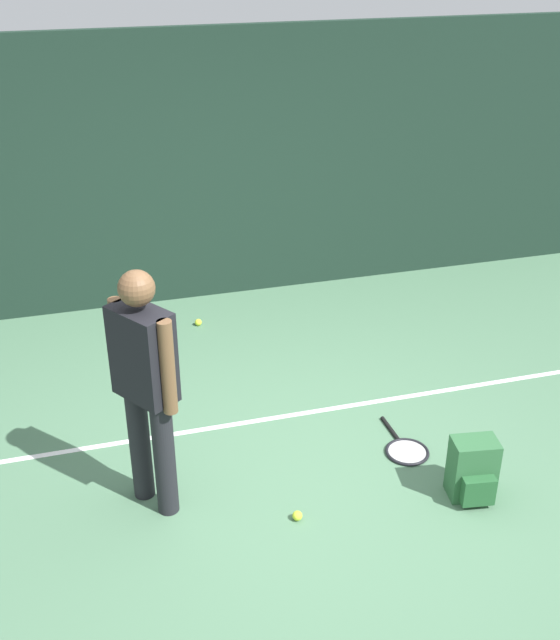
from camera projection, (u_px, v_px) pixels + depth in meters
The scene contains 8 objects.
ground_plane at pixel (295, 469), 5.52m from camera, with size 12.00×12.00×0.00m, color #4C7556.
back_fence at pixel (208, 170), 7.46m from camera, with size 10.00×0.10×2.63m, color #192D23.
court_line at pixel (272, 418), 6.07m from camera, with size 9.00×0.05×0.00m, color white.
tennis_player at pixel (145, 380), 4.77m from camera, with size 0.41×0.45×1.70m.
tennis_racket at pixel (405, 449), 5.70m from camera, with size 0.33×0.62×0.03m.
backpack at pixel (473, 471), 5.17m from camera, with size 0.33×0.31×0.44m.
tennis_ball_near_player at pixel (198, 322), 7.42m from camera, with size 0.07×0.07×0.07m, color #CCE033.
tennis_ball_by_fence at pixel (297, 516), 5.05m from camera, with size 0.07×0.07×0.07m, color #CCE033.
Camera 1 is at (-1.28, -4.19, 3.52)m, focal length 43.51 mm.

